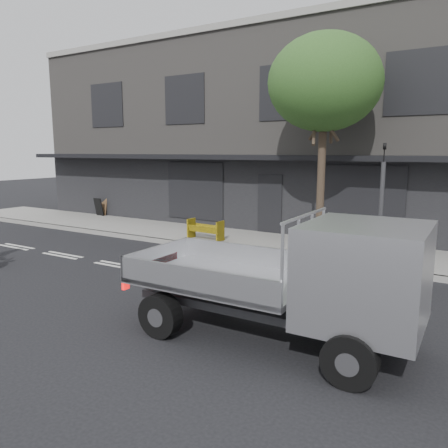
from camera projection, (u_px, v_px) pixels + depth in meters
ground at (184, 278)px, 11.47m from camera, size 80.00×80.00×0.00m
sidewalk at (263, 243)px, 15.42m from camera, size 32.00×3.20×0.15m
kerb at (241, 252)px, 14.07m from camera, size 32.00×0.20×0.15m
building_main at (327, 135)px, 20.34m from camera, size 26.00×10.00×8.00m
street_tree at (325, 83)px, 13.02m from camera, size 3.40×3.40×6.74m
traffic_light_pole at (381, 212)px, 11.88m from camera, size 0.12×0.12×3.50m
flatbed_ute at (335, 276)px, 6.96m from camera, size 5.00×2.13×2.31m
construction_barrier at (202, 230)px, 15.43m from camera, size 1.37×0.63×0.75m
sandwich_board at (99, 207)px, 21.31m from camera, size 0.59×0.43×0.87m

